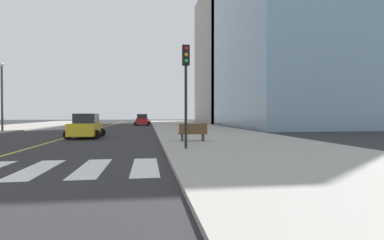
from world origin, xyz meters
name	(u,v)px	position (x,y,z in m)	size (l,w,h in m)	color
sidewalk_kerb_east	(213,134)	(12.20, 20.00, 0.07)	(10.00, 120.00, 0.15)	#9E9B93
lane_divider_paint	(104,127)	(0.00, 40.00, 0.01)	(0.16, 80.00, 0.01)	yellow
parking_garage_concrete	(242,57)	(27.61, 61.21, 14.88)	(18.00, 24.00, 29.76)	#9E9B93
car_red_nearest	(142,120)	(5.50, 46.32, 0.90)	(2.75, 4.36, 1.93)	red
car_yellow_second	(86,127)	(1.60, 18.18, 0.90)	(2.70, 4.30, 1.92)	gold
car_black_third	(91,120)	(-5.37, 59.92, 0.78)	(2.44, 3.80, 1.67)	black
traffic_light_near_corner	(186,76)	(8.28, 8.34, 3.74)	(0.36, 0.41, 5.14)	black
park_bench	(193,133)	(9.24, 12.51, 0.69)	(1.81, 0.60, 1.12)	brown
street_lamp	(2,90)	(-8.18, 26.76, 4.29)	(0.44, 0.44, 6.96)	#38383D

